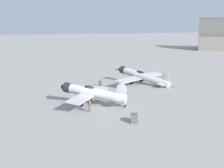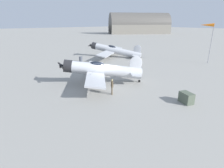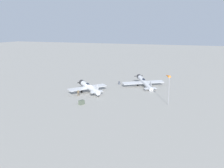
{
  "view_description": "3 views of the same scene",
  "coord_description": "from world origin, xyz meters",
  "px_view_note": "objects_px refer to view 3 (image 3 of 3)",
  "views": [
    {
      "loc": [
        -44.69,
        10.75,
        11.83
      ],
      "look_at": [
        5.8,
        -4.04,
        1.6
      ],
      "focal_mm": 55.28,
      "sensor_mm": 36.0,
      "label": 1
    },
    {
      "loc": [
        -16.56,
        12.32,
        6.97
      ],
      "look_at": [
        -3.32,
        1.58,
        1.1
      ],
      "focal_mm": 29.28,
      "sensor_mm": 36.0,
      "label": 2
    },
    {
      "loc": [
        -54.82,
        -26.69,
        16.62
      ],
      "look_at": [
        5.8,
        -4.04,
        1.6
      ],
      "focal_mm": 38.59,
      "sensor_mm": 36.0,
      "label": 3
    }
  ],
  "objects_px": {
    "fuel_drum": "(119,83)",
    "airplane_mid_apron": "(144,82)",
    "equipment_crate": "(82,102)",
    "airplane_foreground": "(89,87)",
    "windsock_mast": "(168,77)",
    "ground_crew_mechanic": "(78,92)"
  },
  "relations": [
    {
      "from": "airplane_foreground",
      "to": "fuel_drum",
      "type": "relative_size",
      "value": 10.76
    },
    {
      "from": "airplane_foreground",
      "to": "equipment_crate",
      "type": "xyz_separation_m",
      "value": [
        -9.37,
        -2.74,
        -1.15
      ]
    },
    {
      "from": "airplane_mid_apron",
      "to": "windsock_mast",
      "type": "bearing_deg",
      "value": 176.31
    },
    {
      "from": "equipment_crate",
      "to": "ground_crew_mechanic",
      "type": "bearing_deg",
      "value": 34.15
    },
    {
      "from": "equipment_crate",
      "to": "airplane_foreground",
      "type": "bearing_deg",
      "value": 16.31
    },
    {
      "from": "ground_crew_mechanic",
      "to": "equipment_crate",
      "type": "bearing_deg",
      "value": -21.57
    },
    {
      "from": "airplane_mid_apron",
      "to": "equipment_crate",
      "type": "height_order",
      "value": "airplane_mid_apron"
    },
    {
      "from": "fuel_drum",
      "to": "windsock_mast",
      "type": "distance_m",
      "value": 22.31
    },
    {
      "from": "equipment_crate",
      "to": "fuel_drum",
      "type": "xyz_separation_m",
      "value": [
        21.55,
        -1.58,
        -0.02
      ]
    },
    {
      "from": "windsock_mast",
      "to": "fuel_drum",
      "type": "bearing_deg",
      "value": 48.28
    },
    {
      "from": "airplane_mid_apron",
      "to": "windsock_mast",
      "type": "height_order",
      "value": "windsock_mast"
    },
    {
      "from": "airplane_mid_apron",
      "to": "ground_crew_mechanic",
      "type": "relative_size",
      "value": 7.03
    },
    {
      "from": "ground_crew_mechanic",
      "to": "windsock_mast",
      "type": "height_order",
      "value": "windsock_mast"
    },
    {
      "from": "airplane_foreground",
      "to": "equipment_crate",
      "type": "height_order",
      "value": "airplane_foreground"
    },
    {
      "from": "ground_crew_mechanic",
      "to": "fuel_drum",
      "type": "distance_m",
      "value": 16.72
    },
    {
      "from": "airplane_mid_apron",
      "to": "fuel_drum",
      "type": "distance_m",
      "value": 7.77
    },
    {
      "from": "equipment_crate",
      "to": "windsock_mast",
      "type": "relative_size",
      "value": 0.21
    },
    {
      "from": "airplane_mid_apron",
      "to": "fuel_drum",
      "type": "height_order",
      "value": "airplane_mid_apron"
    },
    {
      "from": "fuel_drum",
      "to": "airplane_mid_apron",
      "type": "bearing_deg",
      "value": -91.41
    },
    {
      "from": "ground_crew_mechanic",
      "to": "equipment_crate",
      "type": "height_order",
      "value": "ground_crew_mechanic"
    },
    {
      "from": "airplane_foreground",
      "to": "fuel_drum",
      "type": "height_order",
      "value": "airplane_foreground"
    },
    {
      "from": "windsock_mast",
      "to": "equipment_crate",
      "type": "bearing_deg",
      "value": 112.1
    }
  ]
}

